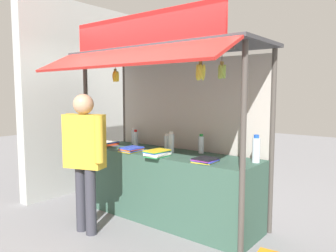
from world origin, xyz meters
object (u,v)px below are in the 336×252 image
at_px(magazine_stack_front_right, 131,149).
at_px(water_bottle_center, 136,139).
at_px(water_bottle_mid_left, 134,136).
at_px(magazine_stack_back_left, 205,160).
at_px(banana_bunch_inner_right, 222,71).
at_px(vendor_person, 85,150).
at_px(water_bottle_front_left, 201,144).
at_px(water_bottle_far_left, 171,143).
at_px(banana_bunch_leftmost, 116,76).
at_px(water_bottle_left, 167,143).
at_px(banana_bunch_rightmost, 200,72).
at_px(magazine_stack_far_right, 108,143).
at_px(magazine_stack_mid_right, 157,153).
at_px(water_bottle_rear_center, 256,150).

bearing_deg(magazine_stack_front_right, water_bottle_center, 125.65).
xyz_separation_m(water_bottle_mid_left, magazine_stack_back_left, (1.57, -0.47, -0.09)).
relative_size(water_bottle_center, banana_bunch_inner_right, 0.89).
relative_size(magazine_stack_back_left, vendor_person, 0.16).
distance_m(water_bottle_front_left, water_bottle_far_left, 0.39).
relative_size(water_bottle_front_left, banana_bunch_inner_right, 0.91).
bearing_deg(water_bottle_center, banana_bunch_inner_right, -18.04).
relative_size(banana_bunch_leftmost, vendor_person, 0.17).
distance_m(water_bottle_left, vendor_person, 1.12).
xyz_separation_m(water_bottle_front_left, banana_bunch_rightmost, (0.43, -0.69, 0.87)).
height_order(water_bottle_mid_left, magazine_stack_back_left, water_bottle_mid_left).
distance_m(water_bottle_center, banana_bunch_leftmost, 1.04).
distance_m(water_bottle_front_left, magazine_stack_far_right, 1.45).
height_order(magazine_stack_mid_right, magazine_stack_front_right, magazine_stack_mid_right).
relative_size(water_bottle_rear_center, water_bottle_center, 1.28).
bearing_deg(magazine_stack_back_left, banana_bunch_leftmost, -167.47).
distance_m(water_bottle_center, water_bottle_left, 0.56).
bearing_deg(water_bottle_center, water_bottle_far_left, -4.56).
relative_size(magazine_stack_back_left, magazine_stack_front_right, 0.94).
distance_m(water_bottle_left, magazine_stack_far_right, 0.97).
height_order(water_bottle_rear_center, water_bottle_front_left, water_bottle_rear_center).
bearing_deg(water_bottle_far_left, water_bottle_mid_left, 165.76).
bearing_deg(water_bottle_far_left, magazine_stack_far_right, -172.86).
xyz_separation_m(water_bottle_left, magazine_stack_front_right, (-0.33, -0.34, -0.08)).
distance_m(water_bottle_far_left, water_bottle_left, 0.15).
xyz_separation_m(magazine_stack_mid_right, magazine_stack_front_right, (-0.49, 0.05, -0.01)).
relative_size(magazine_stack_far_right, banana_bunch_rightmost, 1.05).
bearing_deg(banana_bunch_inner_right, magazine_stack_far_right, 170.11).
distance_m(water_bottle_left, banana_bunch_rightmost, 1.37).
bearing_deg(vendor_person, magazine_stack_front_right, -114.33).
relative_size(water_bottle_rear_center, magazine_stack_back_left, 1.18).
height_order(magazine_stack_far_right, banana_bunch_rightmost, banana_bunch_rightmost).
height_order(water_bottle_far_left, magazine_stack_mid_right, water_bottle_far_left).
bearing_deg(water_bottle_left, banana_bunch_inner_right, -26.53).
height_order(water_bottle_rear_center, water_bottle_far_left, water_bottle_rear_center).
distance_m(magazine_stack_front_right, banana_bunch_inner_right, 1.76).
bearing_deg(water_bottle_center, magazine_stack_front_right, -54.35).
distance_m(magazine_stack_back_left, magazine_stack_far_right, 1.74).
distance_m(water_bottle_mid_left, banana_bunch_rightmost, 2.01).
xyz_separation_m(magazine_stack_back_left, magazine_stack_far_right, (-1.74, 0.10, 0.01)).
bearing_deg(water_bottle_far_left, banana_bunch_leftmost, -135.16).
distance_m(water_bottle_center, magazine_stack_front_right, 0.42).
bearing_deg(banana_bunch_rightmost, water_bottle_far_left, 146.72).
height_order(banana_bunch_leftmost, banana_bunch_inner_right, same).
distance_m(magazine_stack_far_right, banana_bunch_leftmost, 1.17).
relative_size(magazine_stack_front_right, vendor_person, 0.17).
height_order(water_bottle_front_left, magazine_stack_mid_right, water_bottle_front_left).
bearing_deg(magazine_stack_back_left, water_bottle_far_left, 160.41).
relative_size(water_bottle_center, water_bottle_far_left, 0.89).
xyz_separation_m(water_bottle_front_left, magazine_stack_far_right, (-1.41, -0.33, -0.08)).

